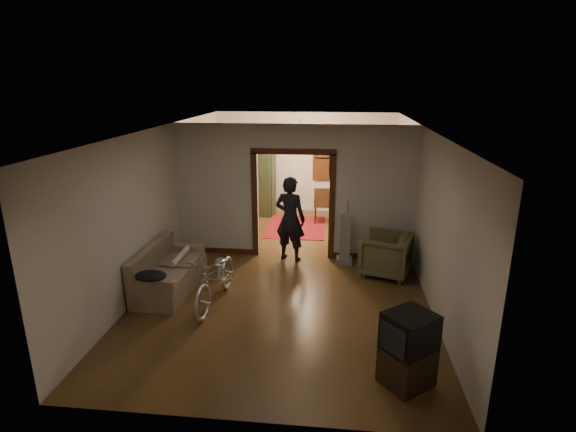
# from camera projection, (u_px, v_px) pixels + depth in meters

# --- Properties ---
(floor) EXTENTS (5.00, 8.50, 0.01)m
(floor) POSITION_uv_depth(u_px,v_px,m) (290.00, 269.00, 9.03)
(floor) COLOR #3E2913
(floor) RESTS_ON ground
(ceiling) EXTENTS (5.00, 8.50, 0.01)m
(ceiling) POSITION_uv_depth(u_px,v_px,m) (290.00, 128.00, 8.22)
(ceiling) COLOR white
(ceiling) RESTS_ON floor
(wall_back) EXTENTS (5.00, 0.02, 2.80)m
(wall_back) POSITION_uv_depth(u_px,v_px,m) (305.00, 163.00, 12.67)
(wall_back) COLOR beige
(wall_back) RESTS_ON floor
(wall_left) EXTENTS (0.02, 8.50, 2.80)m
(wall_left) POSITION_uv_depth(u_px,v_px,m) (164.00, 198.00, 8.88)
(wall_left) COLOR beige
(wall_left) RESTS_ON floor
(wall_right) EXTENTS (0.02, 8.50, 2.80)m
(wall_right) POSITION_uv_depth(u_px,v_px,m) (423.00, 205.00, 8.37)
(wall_right) COLOR beige
(wall_right) RESTS_ON floor
(partition_wall) EXTENTS (5.00, 0.14, 2.80)m
(partition_wall) POSITION_uv_depth(u_px,v_px,m) (293.00, 192.00, 9.34)
(partition_wall) COLOR beige
(partition_wall) RESTS_ON floor
(door_casing) EXTENTS (1.74, 0.20, 2.32)m
(door_casing) POSITION_uv_depth(u_px,v_px,m) (293.00, 206.00, 9.42)
(door_casing) COLOR #3E1E0E
(door_casing) RESTS_ON floor
(far_window) EXTENTS (0.98, 0.06, 1.28)m
(far_window) POSITION_uv_depth(u_px,v_px,m) (330.00, 158.00, 12.51)
(far_window) COLOR black
(far_window) RESTS_ON wall_back
(chandelier) EXTENTS (0.24, 0.24, 0.24)m
(chandelier) POSITION_uv_depth(u_px,v_px,m) (301.00, 136.00, 10.73)
(chandelier) COLOR #FFE0A5
(chandelier) RESTS_ON ceiling
(light_switch) EXTENTS (0.08, 0.01, 0.12)m
(light_switch) POSITION_uv_depth(u_px,v_px,m) (344.00, 202.00, 9.20)
(light_switch) COLOR silver
(light_switch) RESTS_ON partition_wall
(sofa) EXTENTS (0.84, 1.79, 0.81)m
(sofa) POSITION_uv_depth(u_px,v_px,m) (170.00, 269.00, 8.03)
(sofa) COLOR #71644B
(sofa) RESTS_ON floor
(rolled_paper) EXTENTS (0.10, 0.82, 0.10)m
(rolled_paper) POSITION_uv_depth(u_px,v_px,m) (180.00, 256.00, 8.26)
(rolled_paper) COLOR beige
(rolled_paper) RESTS_ON sofa
(jacket) EXTENTS (0.50, 0.38, 0.15)m
(jacket) POSITION_uv_depth(u_px,v_px,m) (151.00, 276.00, 7.08)
(jacket) COLOR black
(jacket) RESTS_ON sofa
(bicycle) EXTENTS (0.77, 1.81, 0.92)m
(bicycle) POSITION_uv_depth(u_px,v_px,m) (216.00, 278.00, 7.53)
(bicycle) COLOR silver
(bicycle) RESTS_ON floor
(armchair) EXTENTS (1.14, 1.12, 0.82)m
(armchair) POSITION_uv_depth(u_px,v_px,m) (386.00, 254.00, 8.67)
(armchair) COLOR brown
(armchair) RESTS_ON floor
(tv_stand) EXTENTS (0.75, 0.74, 0.51)m
(tv_stand) POSITION_uv_depth(u_px,v_px,m) (407.00, 366.00, 5.55)
(tv_stand) COLOR black
(tv_stand) RESTS_ON floor
(crt_tv) EXTENTS (0.75, 0.74, 0.48)m
(crt_tv) POSITION_uv_depth(u_px,v_px,m) (410.00, 332.00, 5.42)
(crt_tv) COLOR black
(crt_tv) RESTS_ON tv_stand
(vacuum) EXTENTS (0.34, 0.28, 1.05)m
(vacuum) POSITION_uv_depth(u_px,v_px,m) (345.00, 239.00, 9.14)
(vacuum) COLOR gray
(vacuum) RESTS_ON floor
(person) EXTENTS (0.75, 0.60, 1.79)m
(person) POSITION_uv_depth(u_px,v_px,m) (290.00, 219.00, 9.25)
(person) COLOR black
(person) RESTS_ON floor
(oriental_rug) EXTENTS (1.50, 1.95, 0.01)m
(oriental_rug) POSITION_uv_depth(u_px,v_px,m) (296.00, 227.00, 11.58)
(oriental_rug) COLOR maroon
(oriental_rug) RESTS_ON floor
(locker) EXTENTS (0.97, 0.67, 1.78)m
(locker) POSITION_uv_depth(u_px,v_px,m) (258.00, 184.00, 12.43)
(locker) COLOR #222C1A
(locker) RESTS_ON floor
(globe) EXTENTS (0.29, 0.29, 0.29)m
(globe) POSITION_uv_depth(u_px,v_px,m) (257.00, 146.00, 12.12)
(globe) COLOR #1E5972
(globe) RESTS_ON locker
(desk) EXTENTS (0.99, 0.65, 0.68)m
(desk) POSITION_uv_depth(u_px,v_px,m) (348.00, 206.00, 12.27)
(desk) COLOR #331F11
(desk) RESTS_ON floor
(desk_chair) EXTENTS (0.53, 0.53, 0.98)m
(desk_chair) POSITION_uv_depth(u_px,v_px,m) (323.00, 205.00, 11.82)
(desk_chair) COLOR #331F11
(desk_chair) RESTS_ON floor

